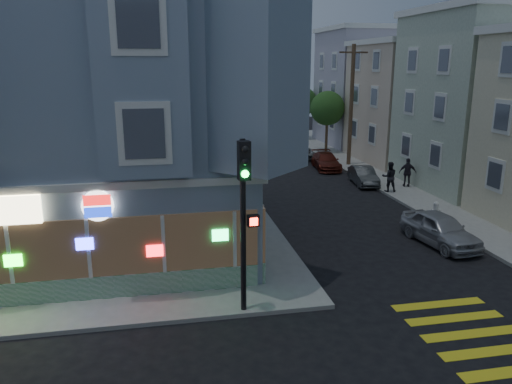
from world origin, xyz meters
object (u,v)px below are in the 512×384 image
object	(u,v)px
pedestrian_b	(408,172)
pedestrian_a	(389,177)
street_tree_near	(327,108)
traffic_signal	(244,198)
parked_car_b	(363,176)
parked_car_a	(440,229)
fire_hydrant	(436,209)
parked_car_d	(292,149)
utility_pole	(351,104)
street_tree_far	(302,102)
parked_car_c	(326,161)

from	to	relation	value
pedestrian_b	pedestrian_a	bearing A→B (deg)	46.55
street_tree_near	traffic_signal	distance (m)	30.37
pedestrian_a	parked_car_b	size ratio (longest dim) A/B	0.51
parked_car_a	fire_hydrant	xyz separation A→B (m)	(1.72, 3.28, -0.13)
pedestrian_a	parked_car_d	xyz separation A→B (m)	(-2.70, 12.92, -0.34)
parked_car_d	pedestrian_a	bearing A→B (deg)	-83.00
parked_car_a	traffic_signal	bearing A→B (deg)	-161.01
utility_pole	street_tree_far	bearing A→B (deg)	89.18
traffic_signal	fire_hydrant	xyz separation A→B (m)	(11.25, 7.94, -3.28)
street_tree_near	traffic_signal	world-z (taller)	traffic_signal
parked_car_c	pedestrian_a	bearing A→B (deg)	-73.22
parked_car_b	traffic_signal	world-z (taller)	traffic_signal
parked_car_c	fire_hydrant	world-z (taller)	parked_car_c
parked_car_d	traffic_signal	bearing A→B (deg)	-112.84
parked_car_c	fire_hydrant	xyz separation A→B (m)	(1.41, -13.11, -0.03)
fire_hydrant	street_tree_near	bearing A→B (deg)	87.41
traffic_signal	parked_car_d	bearing A→B (deg)	65.80
street_tree_far	utility_pole	bearing A→B (deg)	-90.82
street_tree_far	pedestrian_a	distance (m)	22.70
street_tree_near	traffic_signal	bearing A→B (deg)	-113.58
parked_car_a	parked_car_b	size ratio (longest dim) A/B	1.16
parked_car_b	traffic_signal	size ratio (longest dim) A/B	0.66
utility_pole	parked_car_c	distance (m)	4.75
utility_pole	pedestrian_a	distance (m)	9.31
utility_pole	traffic_signal	distance (m)	24.91
street_tree_near	pedestrian_b	bearing A→B (deg)	-86.62
street_tree_far	fire_hydrant	world-z (taller)	street_tree_far
pedestrian_b	parked_car_c	distance (m)	7.46
street_tree_near	fire_hydrant	size ratio (longest dim) A/B	6.40
street_tree_near	parked_car_c	bearing A→B (deg)	-108.78
street_tree_far	parked_car_a	size ratio (longest dim) A/B	1.27
utility_pole	street_tree_far	xyz separation A→B (m)	(0.20, 14.00, -0.86)
pedestrian_b	parked_car_c	bearing A→B (deg)	-48.00
street_tree_near	pedestrian_a	xyz separation A→B (m)	(-0.90, -14.50, -2.86)
parked_car_d	fire_hydrant	distance (m)	18.51
parked_car_d	parked_car_c	bearing A→B (deg)	-80.85
pedestrian_b	parked_car_a	size ratio (longest dim) A/B	0.44
pedestrian_a	parked_car_d	size ratio (longest dim) A/B	0.35
pedestrian_b	parked_car_b	size ratio (longest dim) A/B	0.51
street_tree_near	parked_car_a	bearing A→B (deg)	-96.45
parked_car_b	fire_hydrant	distance (m)	7.93
traffic_signal	street_tree_far	bearing A→B (deg)	65.11
pedestrian_b	parked_car_d	distance (m)	12.75
utility_pole	parked_car_c	world-z (taller)	utility_pole
street_tree_near	street_tree_far	world-z (taller)	same
parked_car_a	parked_car_c	xyz separation A→B (m)	(0.31, 16.39, -0.10)
street_tree_near	parked_car_d	distance (m)	5.07
pedestrian_b	street_tree_far	bearing A→B (deg)	-70.55
pedestrian_a	street_tree_far	bearing A→B (deg)	-80.41
parked_car_b	parked_car_c	bearing A→B (deg)	105.74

